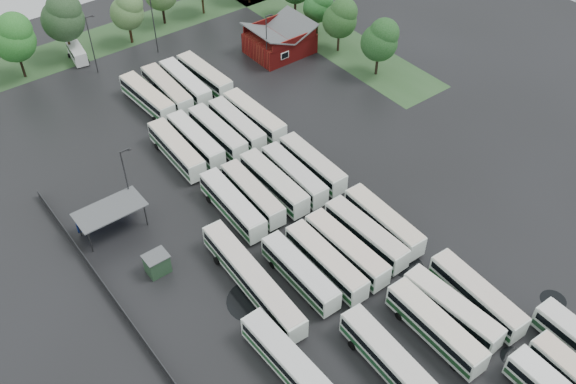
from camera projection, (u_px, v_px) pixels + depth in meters
ground at (338, 272)px, 73.08m from camera, size 160.00×160.00×0.00m
brick_building at (280, 42)px, 107.52m from camera, size 10.07×8.60×5.39m
wash_shed at (109, 211)px, 76.15m from camera, size 8.20×4.20×3.58m
utility_hut at (157, 264)px, 72.24m from camera, size 2.70×2.20×2.62m
grass_strip_north at (103, 40)px, 111.72m from camera, size 80.00×10.00×0.01m
grass_strip_east at (325, 34)px, 113.30m from camera, size 10.00×50.00×0.01m
west_fence at (129, 321)px, 67.35m from camera, size 0.10×50.00×1.20m
bus_r1c0 at (388, 358)px, 62.59m from camera, size 3.11×12.12×3.35m
bus_r1c2 at (435, 327)px, 65.29m from camera, size 2.83×12.03×3.33m
bus_r1c3 at (452, 309)px, 67.03m from camera, size 3.04×11.68×3.22m
bus_r1c4 at (477, 295)px, 68.35m from camera, size 3.10×11.94×3.29m
bus_r2c0 at (300, 273)px, 70.70m from camera, size 2.64×11.49×3.19m
bus_r2c1 at (326, 262)px, 71.79m from camera, size 2.68×11.89×3.30m
bus_r2c2 at (346, 249)px, 73.17m from camera, size 2.64×11.95×3.32m
bus_r2c3 at (366, 234)px, 74.95m from camera, size 2.72×11.82×3.28m
bus_r2c4 at (384, 221)px, 76.50m from camera, size 2.81×11.76×3.26m
bus_r3c0 at (232, 205)px, 78.58m from camera, size 3.08×12.02×3.32m
bus_r3c1 at (253, 194)px, 80.14m from camera, size 2.96×11.52×3.18m
bus_r3c2 at (274, 183)px, 81.55m from camera, size 2.71×11.91×3.30m
bus_r3c3 at (294, 175)px, 82.79m from camera, size 2.87×11.59×3.20m
bus_r3c4 at (312, 164)px, 84.39m from camera, size 2.67×11.55×3.20m
bus_r4c0 at (177, 150)px, 86.51m from camera, size 2.99×12.01×3.32m
bus_r4c1 at (196, 140)px, 88.10m from camera, size 2.70×11.73×3.25m
bus_r4c2 at (218, 133)px, 89.33m from camera, size 2.59×11.72×3.26m
bus_r4c3 at (237, 125)px, 90.73m from camera, size 2.73×11.59×3.21m
bus_r4c4 at (254, 116)px, 92.06m from camera, size 2.80×12.07×3.35m
bus_r5c1 at (147, 97)px, 95.66m from camera, size 3.07×11.97×3.30m
bus_r5c2 at (167, 90)px, 97.07m from camera, size 3.01×12.20×3.37m
bus_r5c3 at (185, 83)px, 98.46m from camera, size 2.84×12.01×3.33m
bus_r5c4 at (205, 75)px, 100.09m from camera, size 2.95×11.93×3.30m
artic_bus_west_b at (252, 279)px, 69.95m from camera, size 3.33×17.63×3.25m
artic_bus_west_c at (306, 381)px, 60.79m from camera, size 2.82×17.70×3.28m
minibus at (77, 53)px, 106.01m from camera, size 2.78×5.69×2.38m
tree_north_1 at (14, 37)px, 98.38m from camera, size 6.67×6.67×11.05m
tree_north_2 at (63, 16)px, 102.75m from camera, size 6.91×6.91×11.45m
tree_north_3 at (128, 10)px, 107.19m from camera, size 5.64×5.64×9.35m
tree_east_0 at (381, 39)px, 99.57m from camera, size 5.84×5.84×9.68m
tree_east_1 at (341, 18)px, 105.09m from camera, size 5.71×5.71×9.45m
tree_east_2 at (319, 5)px, 109.89m from camera, size 5.07×5.06×8.38m
lamp_post_ne at (267, 38)px, 101.53m from camera, size 1.42×0.28×9.25m
lamp_post_nw at (127, 177)px, 76.90m from camera, size 1.45×0.28×9.39m
lamp_post_back_w at (92, 41)px, 100.27m from camera, size 1.51×0.29×9.80m
lamp_post_back_e at (154, 20)px, 104.84m from camera, size 1.58×0.31×10.24m
puddle_1 at (513, 357)px, 64.78m from camera, size 2.59×2.59×0.01m
puddle_2 at (254, 301)px, 70.03m from camera, size 6.03×6.03×0.01m
puddle_3 at (407, 266)px, 73.70m from camera, size 3.76×3.76×0.01m
puddle_4 at (553, 300)px, 70.11m from camera, size 2.86×2.86×0.01m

